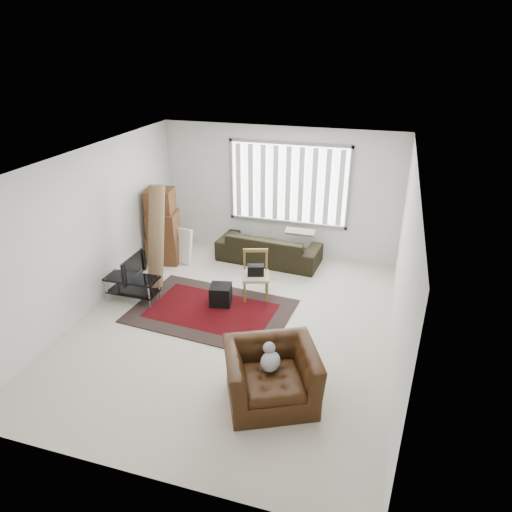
{
  "coord_description": "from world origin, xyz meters",
  "views": [
    {
      "loc": [
        2.14,
        -5.9,
        4.22
      ],
      "look_at": [
        0.24,
        0.49,
        1.05
      ],
      "focal_mm": 32.0,
      "sensor_mm": 36.0,
      "label": 1
    }
  ],
  "objects_px": {
    "moving_boxes": "(163,229)",
    "armchair": "(271,372)",
    "sofa": "(269,243)",
    "side_chair": "(256,273)",
    "tv_stand": "(132,284)"
  },
  "relations": [
    {
      "from": "side_chair",
      "to": "armchair",
      "type": "height_order",
      "value": "side_chair"
    },
    {
      "from": "moving_boxes",
      "to": "side_chair",
      "type": "distance_m",
      "value": 2.43
    },
    {
      "from": "sofa",
      "to": "side_chair",
      "type": "xyz_separation_m",
      "value": [
        0.16,
        -1.5,
        0.07
      ]
    },
    {
      "from": "side_chair",
      "to": "moving_boxes",
      "type": "bearing_deg",
      "value": 140.74
    },
    {
      "from": "armchair",
      "to": "side_chair",
      "type": "bearing_deg",
      "value": 85.98
    },
    {
      "from": "moving_boxes",
      "to": "sofa",
      "type": "xyz_separation_m",
      "value": [
        2.09,
        0.6,
        -0.32
      ]
    },
    {
      "from": "side_chair",
      "to": "armchair",
      "type": "relative_size",
      "value": 0.6
    },
    {
      "from": "sofa",
      "to": "armchair",
      "type": "xyz_separation_m",
      "value": [
        1.09,
        -3.92,
        0.02
      ]
    },
    {
      "from": "tv_stand",
      "to": "armchair",
      "type": "relative_size",
      "value": 0.63
    },
    {
      "from": "sofa",
      "to": "side_chair",
      "type": "bearing_deg",
      "value": 100.88
    },
    {
      "from": "tv_stand",
      "to": "armchair",
      "type": "bearing_deg",
      "value": -29.6
    },
    {
      "from": "tv_stand",
      "to": "moving_boxes",
      "type": "distance_m",
      "value": 1.69
    },
    {
      "from": "tv_stand",
      "to": "moving_boxes",
      "type": "bearing_deg",
      "value": 96.92
    },
    {
      "from": "moving_boxes",
      "to": "sofa",
      "type": "bearing_deg",
      "value": 15.99
    },
    {
      "from": "moving_boxes",
      "to": "armchair",
      "type": "height_order",
      "value": "moving_boxes"
    }
  ]
}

